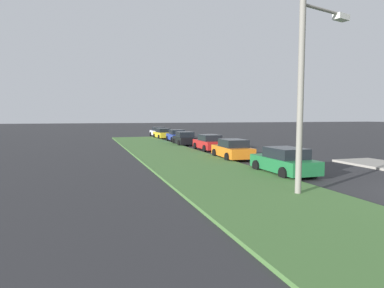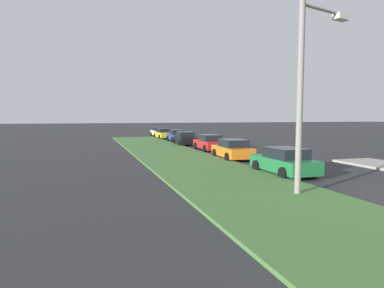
{
  "view_description": "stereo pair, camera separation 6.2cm",
  "coord_description": "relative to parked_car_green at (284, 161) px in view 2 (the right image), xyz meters",
  "views": [
    {
      "loc": [
        -8.74,
        13.39,
        3.14
      ],
      "look_at": [
        11.63,
        6.85,
        1.35
      ],
      "focal_mm": 30.88,
      "sensor_mm": 36.0,
      "label": 1
    },
    {
      "loc": [
        -8.76,
        13.33,
        3.14
      ],
      "look_at": [
        11.63,
        6.85,
        1.35
      ],
      "focal_mm": 30.88,
      "sensor_mm": 36.0,
      "label": 2
    }
  ],
  "objects": [
    {
      "name": "grass_median",
      "position": [
        3.45,
        3.63,
        -0.66
      ],
      "size": [
        60.0,
        6.0,
        0.12
      ],
      "primitive_type": "cube",
      "color": "#477238",
      "rests_on": "ground"
    },
    {
      "name": "parked_car_green",
      "position": [
        0.0,
        0.0,
        0.0
      ],
      "size": [
        4.31,
        2.03,
        1.47
      ],
      "rotation": [
        0.0,
        0.0,
        0.0
      ],
      "color": "#1E6B38",
      "rests_on": "ground"
    },
    {
      "name": "parked_car_orange",
      "position": [
        6.78,
        -0.07,
        0.0
      ],
      "size": [
        4.38,
        2.18,
        1.47
      ],
      "rotation": [
        0.0,
        0.0,
        -0.05
      ],
      "color": "orange",
      "rests_on": "ground"
    },
    {
      "name": "parked_car_red",
      "position": [
        13.11,
        -0.64,
        0.0
      ],
      "size": [
        4.32,
        2.06,
        1.47
      ],
      "rotation": [
        0.0,
        0.0,
        -0.01
      ],
      "color": "red",
      "rests_on": "ground"
    },
    {
      "name": "parked_car_black",
      "position": [
        19.27,
        -0.09,
        0.0
      ],
      "size": [
        4.38,
        2.18,
        1.47
      ],
      "rotation": [
        0.0,
        0.0,
        -0.05
      ],
      "color": "black",
      "rests_on": "ground"
    },
    {
      "name": "parked_car_blue",
      "position": [
        24.79,
        -0.67,
        0.0
      ],
      "size": [
        4.36,
        2.13,
        1.47
      ],
      "rotation": [
        0.0,
        0.0,
        -0.03
      ],
      "color": "#23389E",
      "rests_on": "ground"
    },
    {
      "name": "parked_car_yellow",
      "position": [
        30.34,
        -0.17,
        0.0
      ],
      "size": [
        4.37,
        2.16,
        1.47
      ],
      "rotation": [
        0.0,
        0.0,
        0.04
      ],
      "color": "gold",
      "rests_on": "ground"
    },
    {
      "name": "parked_car_white",
      "position": [
        35.63,
        -0.65,
        0.0
      ],
      "size": [
        4.37,
        2.16,
        1.47
      ],
      "rotation": [
        0.0,
        0.0,
        0.04
      ],
      "color": "silver",
      "rests_on": "ground"
    },
    {
      "name": "streetlight",
      "position": [
        -4.28,
        1.9,
        3.67
      ],
      "size": [
        0.99,
        2.83,
        7.5
      ],
      "color": "gray",
      "rests_on": "ground"
    }
  ]
}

